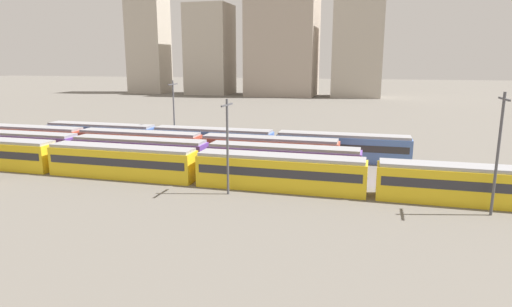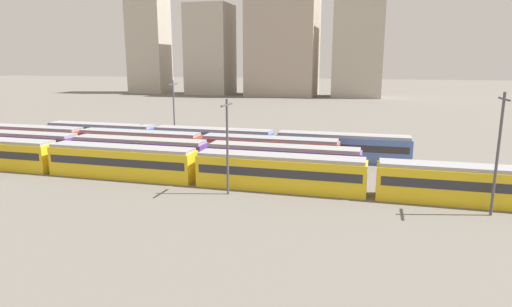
{
  "view_description": "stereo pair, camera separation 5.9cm",
  "coord_description": "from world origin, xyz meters",
  "px_view_note": "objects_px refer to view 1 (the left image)",
  "views": [
    {
      "loc": [
        42.13,
        -43.78,
        13.37
      ],
      "look_at": [
        28.15,
        7.8,
        2.04
      ],
      "focal_mm": 30.53,
      "sensor_mm": 36.0,
      "label": 1
    },
    {
      "loc": [
        42.19,
        -43.76,
        13.37
      ],
      "look_at": [
        28.15,
        7.8,
        2.04
      ],
      "focal_mm": 30.53,
      "sensor_mm": 36.0,
      "label": 2
    }
  ],
  "objects_px": {
    "train_track_0": "(280,172)",
    "train_track_3": "(213,141)",
    "catenary_pole_1": "(174,111)",
    "train_track_1": "(139,152)",
    "catenary_pole_0": "(498,149)",
    "catenary_pole_2": "(227,142)",
    "train_track_2": "(140,144)"
  },
  "relations": [
    {
      "from": "train_track_1",
      "to": "catenary_pole_2",
      "type": "bearing_deg",
      "value": -29.16
    },
    {
      "from": "catenary_pole_1",
      "to": "train_track_3",
      "type": "bearing_deg",
      "value": -21.48
    },
    {
      "from": "train_track_0",
      "to": "catenary_pole_1",
      "type": "height_order",
      "value": "catenary_pole_1"
    },
    {
      "from": "train_track_2",
      "to": "catenary_pole_2",
      "type": "relative_size",
      "value": 5.71
    },
    {
      "from": "catenary_pole_2",
      "to": "train_track_3",
      "type": "bearing_deg",
      "value": 115.04
    },
    {
      "from": "catenary_pole_0",
      "to": "catenary_pole_2",
      "type": "height_order",
      "value": "catenary_pole_0"
    },
    {
      "from": "train_track_3",
      "to": "catenary_pole_2",
      "type": "xyz_separation_m",
      "value": [
        8.74,
        -18.7,
        3.52
      ]
    },
    {
      "from": "train_track_2",
      "to": "catenary_pole_2",
      "type": "height_order",
      "value": "catenary_pole_2"
    },
    {
      "from": "train_track_2",
      "to": "train_track_3",
      "type": "relative_size",
      "value": 1.0
    },
    {
      "from": "train_track_3",
      "to": "train_track_1",
      "type": "bearing_deg",
      "value": -120.54
    },
    {
      "from": "train_track_0",
      "to": "train_track_2",
      "type": "relative_size",
      "value": 1.68
    },
    {
      "from": "catenary_pole_0",
      "to": "catenary_pole_2",
      "type": "relative_size",
      "value": 1.11
    },
    {
      "from": "train_track_0",
      "to": "train_track_1",
      "type": "xyz_separation_m",
      "value": [
        -19.63,
        5.2,
        -0.0
      ]
    },
    {
      "from": "train_track_1",
      "to": "catenary_pole_0",
      "type": "relative_size",
      "value": 5.13
    },
    {
      "from": "train_track_0",
      "to": "train_track_1",
      "type": "relative_size",
      "value": 1.68
    },
    {
      "from": "train_track_1",
      "to": "catenary_pole_1",
      "type": "xyz_separation_m",
      "value": [
        -1.39,
        13.36,
        3.9
      ]
    },
    {
      "from": "train_track_1",
      "to": "catenary_pole_2",
      "type": "xyz_separation_m",
      "value": [
        14.87,
        -8.3,
        3.52
      ]
    },
    {
      "from": "train_track_3",
      "to": "train_track_0",
      "type": "bearing_deg",
      "value": -49.15
    },
    {
      "from": "catenary_pole_0",
      "to": "catenary_pole_1",
      "type": "xyz_separation_m",
      "value": [
        -40.81,
        21.51,
        -0.19
      ]
    },
    {
      "from": "train_track_3",
      "to": "catenary_pole_1",
      "type": "relative_size",
      "value": 5.31
    },
    {
      "from": "train_track_0",
      "to": "catenary_pole_0",
      "type": "distance_m",
      "value": 20.43
    },
    {
      "from": "catenary_pole_1",
      "to": "catenary_pole_0",
      "type": "bearing_deg",
      "value": -27.79
    },
    {
      "from": "train_track_2",
      "to": "train_track_1",
      "type": "bearing_deg",
      "value": -60.67
    },
    {
      "from": "catenary_pole_0",
      "to": "catenary_pole_1",
      "type": "bearing_deg",
      "value": 152.21
    },
    {
      "from": "train_track_1",
      "to": "train_track_3",
      "type": "bearing_deg",
      "value": 59.46
    },
    {
      "from": "train_track_2",
      "to": "catenary_pole_1",
      "type": "bearing_deg",
      "value": 79.35
    },
    {
      "from": "catenary_pole_0",
      "to": "train_track_0",
      "type": "bearing_deg",
      "value": 171.53
    },
    {
      "from": "train_track_1",
      "to": "catenary_pole_0",
      "type": "distance_m",
      "value": 40.46
    },
    {
      "from": "train_track_0",
      "to": "train_track_3",
      "type": "bearing_deg",
      "value": 130.85
    },
    {
      "from": "catenary_pole_0",
      "to": "train_track_2",
      "type": "bearing_deg",
      "value": 162.5
    },
    {
      "from": "catenary_pole_1",
      "to": "catenary_pole_2",
      "type": "relative_size",
      "value": 1.08
    },
    {
      "from": "train_track_0",
      "to": "catenary_pole_1",
      "type": "distance_m",
      "value": 28.31
    }
  ]
}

